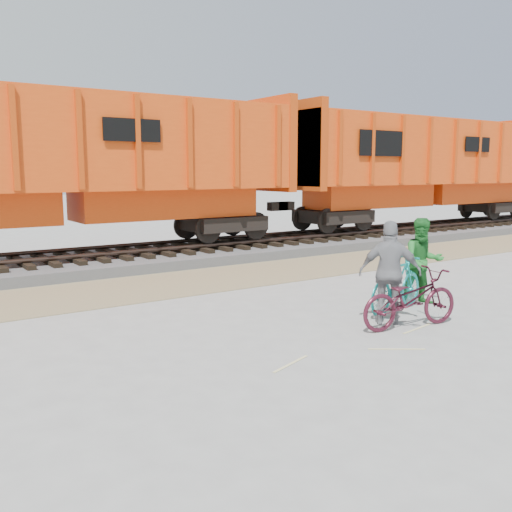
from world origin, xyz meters
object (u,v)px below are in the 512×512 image
at_px(person_man, 423,261).
at_px(bicycle_maroon, 410,299).
at_px(hopper_car_right, 423,165).
at_px(person_woman, 390,273).
at_px(hopper_car_center, 63,162).
at_px(bicycle_teal, 397,284).

bearing_deg(person_man, bicycle_maroon, -116.70).
relative_size(hopper_car_right, bicycle_maroon, 6.95).
relative_size(person_man, person_woman, 0.96).
height_order(hopper_car_center, hopper_car_right, same).
relative_size(bicycle_maroon, person_woman, 1.06).
bearing_deg(hopper_car_center, bicycle_teal, -65.18).
bearing_deg(hopper_car_right, bicycle_maroon, -141.08).
distance_m(bicycle_teal, person_woman, 0.99).
bearing_deg(bicycle_teal, person_woman, 110.80).
bearing_deg(bicycle_maroon, hopper_car_right, -41.76).
bearing_deg(bicycle_maroon, person_man, -46.93).
xyz_separation_m(hopper_car_center, person_woman, (3.19, -9.06, -2.06)).
bearing_deg(bicycle_teal, person_man, -91.73).
relative_size(bicycle_maroon, person_man, 1.11).
bearing_deg(hopper_car_right, hopper_car_center, 180.00).
distance_m(bicycle_teal, bicycle_maroon, 1.13).
bearing_deg(person_woman, hopper_car_right, -99.71).
distance_m(bicycle_maroon, person_woman, 0.59).
distance_m(hopper_car_center, bicycle_maroon, 10.31).
xyz_separation_m(hopper_car_center, bicycle_teal, (3.95, -8.55, -2.43)).
height_order(hopper_car_right, person_man, hopper_car_right).
height_order(hopper_car_center, person_man, hopper_car_center).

